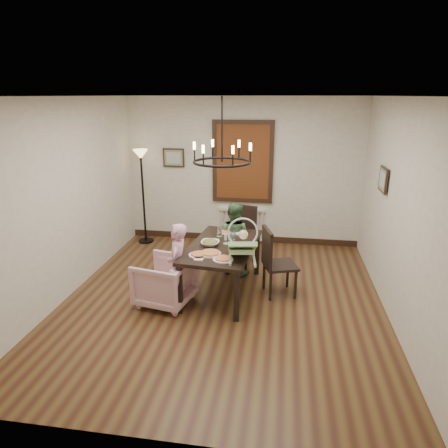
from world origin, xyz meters
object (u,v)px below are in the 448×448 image
(floor_lamp, at_px, (143,198))
(dining_table, at_px, (222,250))
(chair_far, at_px, (240,236))
(elderly_woman, at_px, (178,272))
(armchair, at_px, (165,281))
(baby_bouncer, at_px, (242,245))
(seated_man, at_px, (233,244))
(chair_right, at_px, (280,261))
(drinking_glass, at_px, (233,242))

(floor_lamp, bearing_deg, dining_table, -45.41)
(chair_far, relative_size, elderly_woman, 1.03)
(armchair, bearing_deg, baby_bouncer, 101.02)
(seated_man, bearing_deg, chair_right, 156.80)
(dining_table, bearing_deg, floor_lamp, 140.55)
(dining_table, bearing_deg, armchair, -142.54)
(chair_right, height_order, floor_lamp, floor_lamp)
(dining_table, bearing_deg, elderly_woman, -133.32)
(seated_man, distance_m, drinking_glass, 0.85)
(armchair, height_order, elderly_woman, elderly_woman)
(elderly_woman, height_order, floor_lamp, floor_lamp)
(armchair, bearing_deg, chair_far, 161.63)
(chair_far, distance_m, floor_lamp, 2.18)
(dining_table, bearing_deg, baby_bouncer, -48.11)
(chair_right, relative_size, armchair, 1.41)
(armchair, xyz_separation_m, drinking_glass, (0.91, 0.39, 0.49))
(chair_far, relative_size, baby_bouncer, 1.75)
(chair_right, height_order, baby_bouncer, baby_bouncer)
(dining_table, relative_size, drinking_glass, 11.51)
(chair_far, xyz_separation_m, chair_right, (0.70, -1.01, 0.00))
(drinking_glass, bearing_deg, dining_table, 157.09)
(elderly_woman, xyz_separation_m, seated_man, (0.62, 1.18, 0.00))
(armchair, xyz_separation_m, floor_lamp, (-1.11, 2.34, 0.57))
(seated_man, height_order, baby_bouncer, baby_bouncer)
(chair_right, bearing_deg, floor_lamp, 38.35)
(armchair, relative_size, floor_lamp, 0.41)
(floor_lamp, bearing_deg, armchair, -64.62)
(elderly_woman, bearing_deg, floor_lamp, -152.19)
(dining_table, relative_size, seated_man, 1.70)
(baby_bouncer, bearing_deg, drinking_glass, 104.95)
(seated_man, bearing_deg, elderly_woman, 78.82)
(armchair, bearing_deg, floor_lamp, -143.05)
(elderly_woman, bearing_deg, armchair, -95.09)
(dining_table, height_order, drinking_glass, drinking_glass)
(seated_man, relative_size, drinking_glass, 6.77)
(chair_right, bearing_deg, seated_man, 32.53)
(elderly_woman, relative_size, baby_bouncer, 1.69)
(chair_right, xyz_separation_m, seated_man, (-0.77, 0.64, -0.02))
(dining_table, distance_m, floor_lamp, 2.65)
(chair_far, bearing_deg, drinking_glass, -73.37)
(chair_far, bearing_deg, baby_bouncer, -67.36)
(armchair, distance_m, drinking_glass, 1.10)
(seated_man, relative_size, floor_lamp, 0.55)
(baby_bouncer, bearing_deg, armchair, 170.91)
(chair_far, distance_m, baby_bouncer, 1.62)
(dining_table, xyz_separation_m, elderly_woman, (-0.55, -0.47, -0.17))
(chair_far, bearing_deg, elderly_woman, -98.56)
(dining_table, xyz_separation_m, seated_man, (0.07, 0.71, -0.17))
(chair_far, bearing_deg, floor_lamp, 173.42)
(dining_table, height_order, elderly_woman, elderly_woman)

